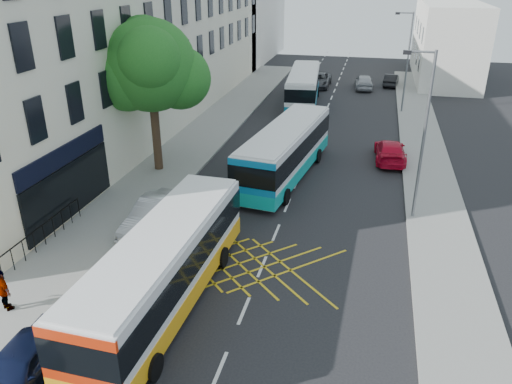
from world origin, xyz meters
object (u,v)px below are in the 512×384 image
Objects in this scene: bus_mid at (285,151)px; bus_far at (303,87)px; bus_near at (164,267)px; distant_car_silver at (364,82)px; street_tree at (150,67)px; lamp_far at (407,58)px; distant_car_grey at (319,80)px; pedestrian_far at (4,290)px; parked_car_silver at (155,215)px; distant_car_dark at (391,80)px; lamp_near at (423,129)px; parked_car_blue at (21,366)px; red_hatchback at (390,151)px.

bus_far is at bearing 102.68° from bus_mid.
bus_near is at bearing -91.16° from bus_mid.
street_tree is at bearing 61.03° from distant_car_silver.
distant_car_grey is at bearing 133.50° from lamp_far.
street_tree is at bearing -62.47° from pedestrian_far.
parked_car_silver is at bearing -67.34° from street_tree.
distant_car_dark is (7.80, 9.67, -0.97)m from bus_far.
parked_car_silver is (-4.76, -7.85, -0.83)m from bus_mid.
lamp_near is 1.66× the size of distant_car_grey.
pedestrian_far is (-11.05, -39.54, 0.24)m from distant_car_silver.
bus_mid is 6.82× the size of pedestrian_far.
parked_car_blue reaches higher than red_hatchback.
distant_car_dark is at bearing 75.77° from parked_car_silver.
distant_car_dark is at bearing -81.77° from pedestrian_far.
bus_far is at bearing 86.01° from parked_car_silver.
distant_car_dark is at bearing 46.03° from bus_far.
bus_near is 0.98× the size of bus_far.
parked_car_silver is at bearing 70.44° from distant_car_silver.
bus_near is 2.22× the size of distant_car_grey.
bus_mid is at bearing 82.92° from bus_near.
bus_near is at bearing -134.42° from pedestrian_far.
parked_car_blue is 24.40m from red_hatchback.
bus_mid is 2.36× the size of parked_car_silver.
distant_car_grey is at bearing 82.96° from parked_car_blue.
parked_car_blue is at bearing -96.87° from bus_mid.
lamp_near is 1.00× the size of lamp_far.
bus_mid reaches higher than distant_car_silver.
street_tree is 19.57m from bus_far.
bus_mid reaches higher than bus_far.
red_hatchback is (13.73, 5.04, -5.63)m from street_tree.
bus_mid is at bearing 62.35° from parked_car_silver.
bus_far is at bearing 70.91° from street_tree.
bus_far is 14.97m from red_hatchback.
distant_car_grey is (0.52, 7.49, -0.92)m from bus_far.
parked_car_blue is 0.89× the size of parked_car_silver.
parked_car_silver reaches higher than red_hatchback.
bus_near is at bearing -65.29° from street_tree.
distant_car_silver is at bearing 44.07° from distant_car_dark.
lamp_near is at bearing 22.32° from parked_car_silver.
pedestrian_far reaches higher than parked_car_silver.
pedestrian_far reaches higher than parked_car_blue.
bus_mid is at bearing -113.54° from lamp_far.
distant_car_dark is (14.01, 27.62, -5.68)m from street_tree.
red_hatchback is at bearing -70.25° from distant_car_grey.
distant_car_grey is at bearing 75.19° from street_tree.
bus_near is at bearing 59.09° from parked_car_blue.
bus_mid reaches higher than parked_car_silver.
parked_car_blue is at bearing 160.75° from pedestrian_far.
parked_car_silver is at bearing 88.59° from parked_car_blue.
pedestrian_far reaches higher than distant_car_dark.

